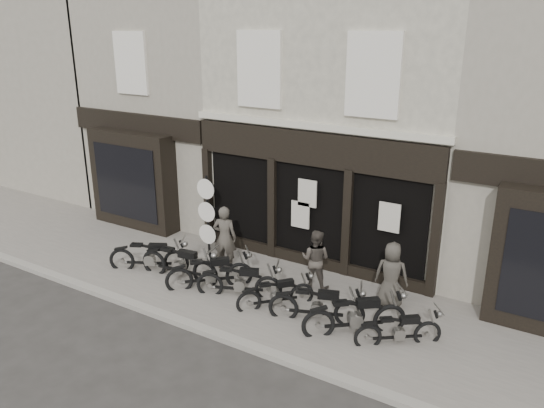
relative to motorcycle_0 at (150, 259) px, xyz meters
The scene contains 18 objects.
ground_plane 3.60m from the motorcycle_0, ahead, with size 90.00×90.00×0.00m, color #2D2B28.
pavement 3.61m from the motorcycle_0, ahead, with size 30.00×4.20×0.12m, color slate.
kerb 3.92m from the motorcycle_0, 24.39° to the right, with size 30.00×0.25×0.13m, color gray.
central_building 7.57m from the motorcycle_0, 57.54° to the left, with size 7.30×6.22×8.34m.
neighbour_left 7.18m from the motorcycle_0, 116.80° to the left, with size 5.60×6.73×8.34m.
filler_left 12.85m from the motorcycle_0, 152.75° to the left, with size 11.00×6.00×8.20m, color gray.
motorcycle_0 is the anchor object (origin of this frame).
motorcycle_1 1.04m from the motorcycle_0, ahead, with size 2.35×0.65×1.13m.
motorcycle_2 2.05m from the motorcycle_0, ahead, with size 1.81×1.73×1.08m.
motorcycle_3 2.96m from the motorcycle_0, ahead, with size 2.03×1.15×1.04m.
motorcycle_4 4.01m from the motorcycle_0, ahead, with size 1.47×1.58×0.93m.
motorcycle_5 5.13m from the motorcycle_0, ahead, with size 2.11×1.07×1.06m.
motorcycle_6 6.08m from the motorcycle_0, ahead, with size 1.96×1.71×1.12m.
motorcycle_7 7.03m from the motorcycle_0, ahead, with size 1.62×1.34×0.91m.
man_left 2.15m from the motorcycle_0, 34.11° to the left, with size 0.66×0.43×1.80m, color #48423B.
man_centre 4.60m from the motorcycle_0, 18.29° to the left, with size 0.76×0.59×1.55m, color #433D36.
man_right 6.51m from the motorcycle_0, 13.64° to the left, with size 0.79×0.51×1.61m, color #3E3A33.
advert_sign_post 2.04m from the motorcycle_0, 69.93° to the left, with size 0.60×0.39×2.46m.
Camera 1 is at (6.24, -9.24, 6.53)m, focal length 35.00 mm.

